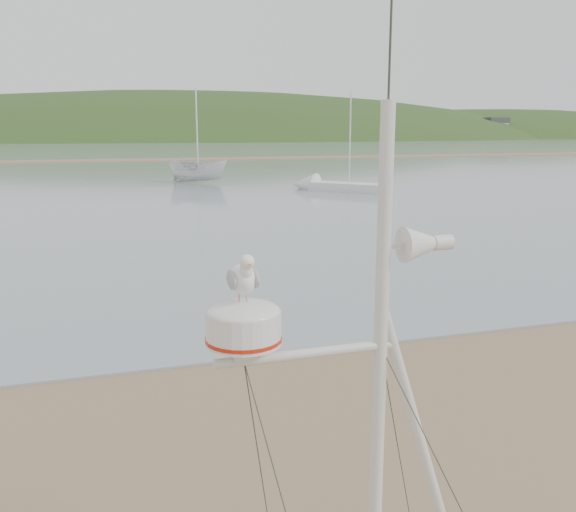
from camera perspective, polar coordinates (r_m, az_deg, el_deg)
name	(u,v)px	position (r m, az deg, el deg)	size (l,w,h in m)	color
water	(93,147)	(137.08, -17.82, 9.70)	(560.00, 256.00, 0.04)	gray
sandbar	(93,161)	(75.11, -17.75, 8.50)	(560.00, 7.00, 0.07)	brown
hill_ridge	(146,191)	(241.87, -13.16, 5.93)	(620.00, 180.00, 80.00)	#213817
far_cottages	(102,128)	(201.05, -17.05, 11.37)	(294.40, 6.30, 8.00)	beige
mast_rig	(371,492)	(4.67, 7.81, -21.06)	(2.06, 2.20, 4.66)	silver
boat_white	(198,151)	(42.53, -8.46, 9.69)	(1.62, 1.67, 4.31)	silver
sailboat_white_near	(326,186)	(37.10, 3.54, 6.58)	(5.30, 5.60, 6.20)	silver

